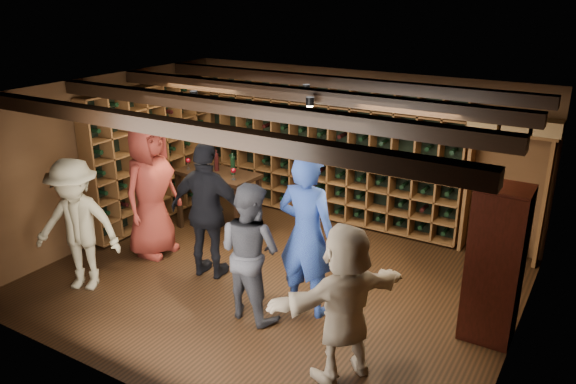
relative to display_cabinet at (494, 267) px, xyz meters
The scene contains 13 objects.
ground 2.85m from the display_cabinet, behind, with size 6.00×6.00×0.00m, color black.
room_shell 3.14m from the display_cabinet, behind, with size 6.00×6.00×6.00m.
wine_rack_back 3.89m from the display_cabinet, 146.67° to the left, with size 4.65×0.30×2.20m.
wine_rack_left 5.59m from the display_cabinet, behind, with size 0.30×2.65×2.20m.
crate_shelf 2.26m from the display_cabinet, 98.20° to the left, with size 1.20×0.32×2.07m.
display_cabinet is the anchor object (origin of this frame).
man_blue_shirt 2.09m from the display_cabinet, 163.40° to the right, with size 0.73×0.48×2.00m, color navy.
man_grey_suit 2.71m from the display_cabinet, 158.24° to the right, with size 0.81×0.63×1.67m, color black.
guest_red_floral 4.70m from the display_cabinet, behind, with size 0.97×0.63×1.99m, color maroon.
guest_woman_black 3.58m from the display_cabinet, behind, with size 1.09×0.45×1.86m, color black.
guest_khaki 5.03m from the display_cabinet, 161.61° to the right, with size 1.13×0.65×1.75m, color #82775A.
guest_beige 1.82m from the display_cabinet, 126.95° to the right, with size 1.53×0.49×1.65m, color gray.
tasting_table 4.43m from the display_cabinet, 169.93° to the left, with size 1.34×0.72×1.27m.
Camera 1 is at (3.58, -5.59, 3.71)m, focal length 35.00 mm.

